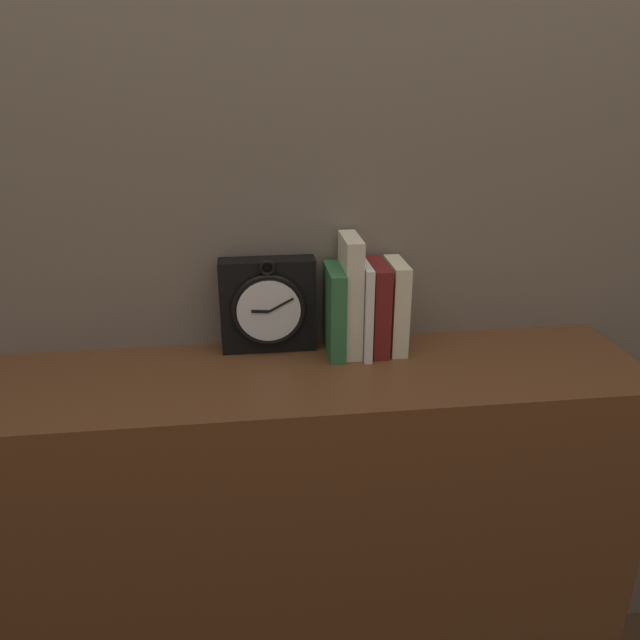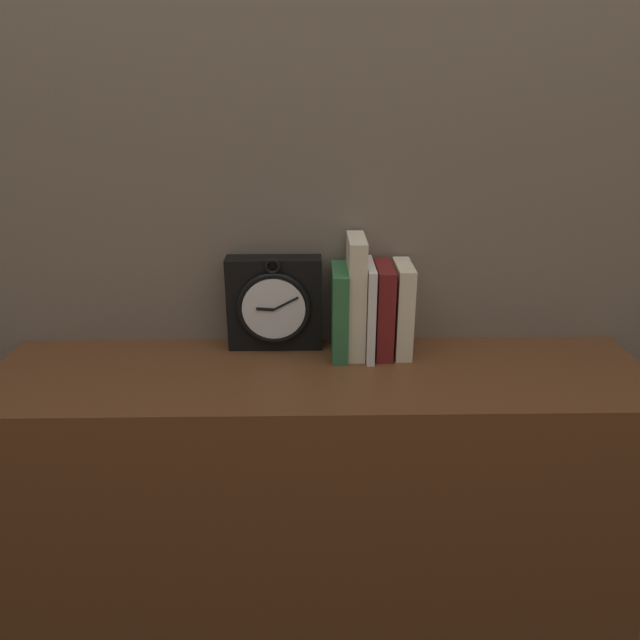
{
  "view_description": "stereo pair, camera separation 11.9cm",
  "coord_description": "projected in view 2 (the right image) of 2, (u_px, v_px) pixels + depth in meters",
  "views": [
    {
      "loc": [
        -0.14,
        -1.1,
        1.5
      ],
      "look_at": [
        0.0,
        0.0,
        1.05
      ],
      "focal_mm": 35.0,
      "sensor_mm": 36.0,
      "label": 1
    },
    {
      "loc": [
        -0.02,
        -1.1,
        1.5
      ],
      "look_at": [
        0.0,
        0.0,
        1.05
      ],
      "focal_mm": 35.0,
      "sensor_mm": 36.0,
      "label": 2
    }
  ],
  "objects": [
    {
      "name": "wall_back",
      "position": [
        318.0,
        173.0,
        1.28
      ],
      "size": [
        6.0,
        0.05,
        2.6
      ],
      "color": "#756656",
      "rests_on": "ground_plane"
    },
    {
      "name": "book_slot0_green",
      "position": [
        339.0,
        312.0,
        1.28
      ],
      "size": [
        0.03,
        0.13,
        0.18
      ],
      "color": "#30693B",
      "rests_on": "bookshelf"
    },
    {
      "name": "book_slot4_cream",
      "position": [
        402.0,
        309.0,
        1.29
      ],
      "size": [
        0.03,
        0.12,
        0.19
      ],
      "color": "beige",
      "rests_on": "bookshelf"
    },
    {
      "name": "book_slot3_maroon",
      "position": [
        383.0,
        310.0,
        1.29
      ],
      "size": [
        0.03,
        0.12,
        0.19
      ],
      "color": "maroon",
      "rests_on": "bookshelf"
    },
    {
      "name": "book_slot2_white",
      "position": [
        369.0,
        310.0,
        1.28
      ],
      "size": [
        0.02,
        0.13,
        0.2
      ],
      "color": "white",
      "rests_on": "bookshelf"
    },
    {
      "name": "book_slot1_cream",
      "position": [
        356.0,
        297.0,
        1.28
      ],
      "size": [
        0.04,
        0.12,
        0.25
      ],
      "color": "beige",
      "rests_on": "bookshelf"
    },
    {
      "name": "clock",
      "position": [
        274.0,
        304.0,
        1.31
      ],
      "size": [
        0.2,
        0.07,
        0.21
      ],
      "color": "black",
      "rests_on": "bookshelf"
    },
    {
      "name": "bookshelf",
      "position": [
        320.0,
        559.0,
        1.41
      ],
      "size": [
        1.31,
        0.33,
        0.94
      ],
      "color": "brown",
      "rests_on": "ground_plane"
    }
  ]
}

